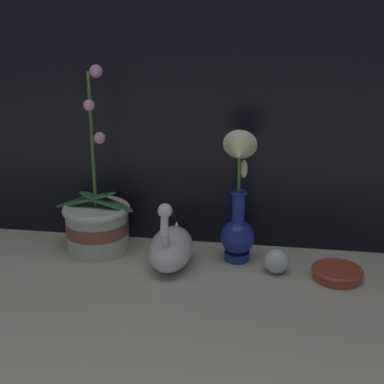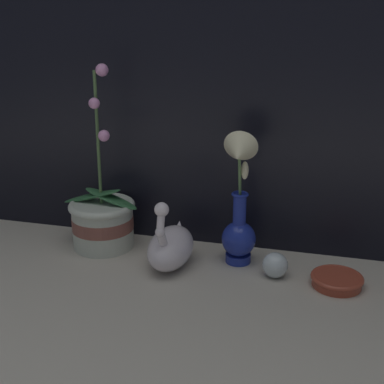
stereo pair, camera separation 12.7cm
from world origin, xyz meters
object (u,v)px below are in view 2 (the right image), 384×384
Objects in this scene: swan_figurine at (171,245)px; blue_vase at (239,213)px; orchid_potted_plant at (103,219)px; glass_sphere at (275,265)px; amber_dish at (337,280)px.

blue_vase is (0.16, 0.05, 0.08)m from swan_figurine.
glass_sphere is (0.46, -0.06, -0.05)m from orchid_potted_plant.
glass_sphere is 0.51× the size of amber_dish.
blue_vase is 2.83× the size of amber_dish.
glass_sphere is (0.26, 0.00, -0.02)m from swan_figurine.
orchid_potted_plant is 0.61m from amber_dish.
swan_figurine is 0.40m from amber_dish.
amber_dish is at bearing -3.13° from glass_sphere.
swan_figurine is at bearing 179.56° from amber_dish.
blue_vase is (0.36, -0.01, 0.06)m from orchid_potted_plant.
swan_figurine is at bearing -161.96° from blue_vase.
orchid_potted_plant reaches higher than amber_dish.
swan_figurine is 1.63× the size of amber_dish.
swan_figurine is 3.22× the size of glass_sphere.
orchid_potted_plant is 3.98× the size of amber_dish.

